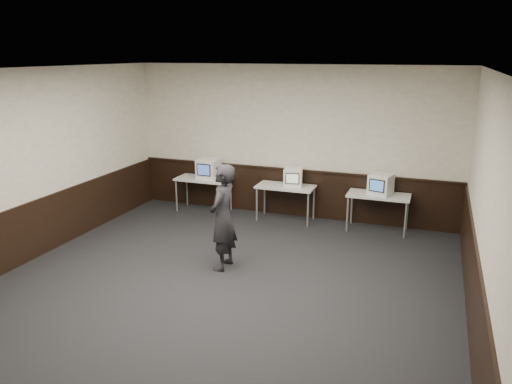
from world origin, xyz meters
TOP-DOWN VIEW (x-y plane):
  - floor at (0.00, 0.00)m, footprint 8.00×8.00m
  - ceiling at (0.00, 0.00)m, footprint 8.00×8.00m
  - back_wall at (0.00, 4.00)m, footprint 7.00×0.00m
  - left_wall at (-3.50, 0.00)m, footprint 0.00×8.00m
  - right_wall at (3.50, 0.00)m, footprint 0.00×8.00m
  - wainscot_back at (0.00, 3.98)m, footprint 6.98×0.04m
  - wainscot_left at (-3.48, 0.00)m, footprint 0.04×7.98m
  - wainscot_right at (3.48, 0.00)m, footprint 0.04×7.98m
  - wainscot_rail at (0.00, 3.96)m, footprint 6.98×0.06m
  - desk_left at (-1.90, 3.60)m, footprint 1.20×0.60m
  - desk_center at (0.00, 3.60)m, footprint 1.20×0.60m
  - desk_right at (1.90, 3.60)m, footprint 1.20×0.60m
  - emac_left at (-1.77, 3.62)m, footprint 0.46×0.49m
  - emac_center at (0.15, 3.63)m, footprint 0.45×0.46m
  - emac_right at (1.92, 3.60)m, footprint 0.50×0.52m
  - person at (-0.25, 0.93)m, footprint 0.43×0.64m

SIDE VIEW (x-z plane):
  - floor at x=0.00m, z-range 0.00..0.00m
  - wainscot_back at x=0.00m, z-range 0.00..1.00m
  - wainscot_left at x=-3.48m, z-range 0.00..1.00m
  - wainscot_right at x=3.48m, z-range 0.00..1.00m
  - desk_left at x=-1.90m, z-range 0.30..1.05m
  - desk_center at x=0.00m, z-range 0.30..1.05m
  - desk_right at x=1.90m, z-range 0.30..1.05m
  - person at x=-0.25m, z-range 0.00..1.74m
  - emac_center at x=0.15m, z-range 0.75..1.13m
  - emac_right at x=1.92m, z-range 0.75..1.16m
  - emac_left at x=-1.77m, z-range 0.75..1.19m
  - wainscot_rail at x=0.00m, z-range 1.00..1.04m
  - back_wall at x=0.00m, z-range -1.90..5.10m
  - left_wall at x=-3.50m, z-range -2.40..5.60m
  - right_wall at x=3.50m, z-range -2.40..5.60m
  - ceiling at x=0.00m, z-range 3.20..3.20m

